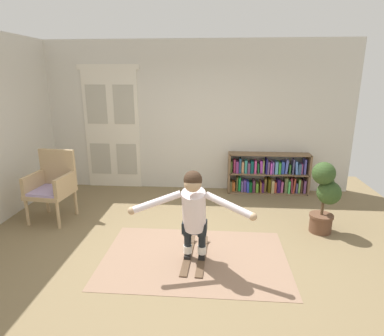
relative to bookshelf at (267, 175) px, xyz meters
The scene contains 9 objects.
ground_plane 2.79m from the bookshelf, 120.32° to the right, with size 7.20×7.20×0.00m, color olive.
back_wall 1.79m from the bookshelf, behind, with size 6.00×0.10×2.90m, color beige.
double_door 3.24m from the bookshelf, behind, with size 1.22×0.05×2.45m.
rug 2.84m from the bookshelf, 116.24° to the right, with size 2.33×1.53×0.01m, color #8C6D56.
bookshelf is the anchor object (origin of this frame).
wicker_chair 3.89m from the bookshelf, 157.51° to the right, with size 0.65×0.65×1.10m.
potted_plant 1.75m from the bookshelf, 70.51° to the right, with size 0.43×0.36×1.06m.
skis_pair 2.81m from the bookshelf, 116.51° to the right, with size 0.31×0.90×0.07m.
person_skier 2.96m from the bookshelf, 115.26° to the right, with size 1.43×0.58×1.15m.
Camera 1 is at (0.40, -3.78, 2.23)m, focal length 30.27 mm.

